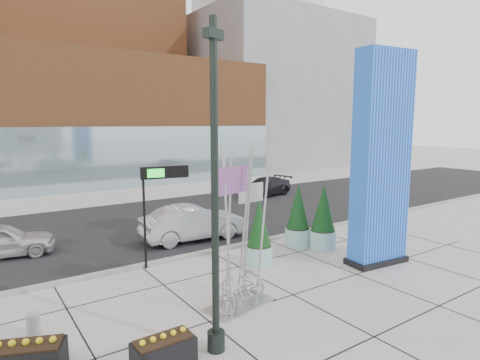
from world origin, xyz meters
TOP-DOWN VIEW (x-y plane):
  - ground at (0.00, 0.00)m, footprint 160.00×160.00m
  - street_asphalt at (0.00, 10.00)m, footprint 80.00×12.00m
  - curb_edge at (0.00, 4.00)m, footprint 80.00×0.30m
  - tower_podium at (1.00, 27.00)m, footprint 34.00×10.00m
  - tower_glass_front at (1.00, 22.20)m, footprint 34.00×0.60m
  - building_grey_parking at (26.00, 32.00)m, footprint 20.00×18.00m
  - blue_pylon at (5.58, -0.63)m, footprint 2.47×1.30m
  - lamp_post at (-2.56, -2.26)m, footprint 0.51×0.41m
  - public_art_sculpture at (-0.77, -0.67)m, footprint 2.21×1.39m
  - concrete_bollard at (-6.00, 0.79)m, footprint 0.32×0.32m
  - overhead_street_sign at (-1.25, 3.80)m, footprint 1.76×0.46m
  - round_planter_east at (4.60, 2.70)m, footprint 1.09×1.09m
  - round_planter_mid at (5.20, 1.80)m, footprint 1.11×1.11m
  - round_planter_west at (1.80, 1.80)m, footprint 1.01×1.01m
  - box_planter_north at (-6.32, -0.78)m, footprint 1.66×1.27m
  - box_planter_south at (-3.80, -2.09)m, footprint 1.35×0.69m
  - car_white_west at (-6.18, 8.20)m, footprint 4.15×2.23m
  - car_silver_mid at (1.28, 6.01)m, footprint 4.89×2.02m
  - car_dark_east at (10.78, 12.90)m, footprint 4.90×2.78m

SIDE VIEW (x-z plane):
  - ground at x=0.00m, z-range 0.00..0.00m
  - street_asphalt at x=0.00m, z-range 0.00..0.02m
  - curb_edge at x=0.00m, z-range 0.00..0.12m
  - concrete_bollard at x=-6.00m, z-range 0.00..0.63m
  - box_planter_south at x=-3.80m, z-range -0.03..0.71m
  - box_planter_north at x=-6.32m, z-range -0.03..0.78m
  - car_dark_east at x=10.78m, z-range 0.00..1.34m
  - car_white_west at x=-6.18m, z-range 0.00..1.34m
  - car_silver_mid at x=1.28m, z-range 0.00..1.58m
  - round_planter_west at x=1.80m, z-range -0.07..2.46m
  - public_art_sculpture at x=-0.77m, z-range -1.11..3.56m
  - round_planter_east at x=4.60m, z-range -0.07..2.64m
  - round_planter_mid at x=5.20m, z-range -0.07..2.69m
  - tower_glass_front at x=1.00m, z-range 0.00..5.00m
  - lamp_post at x=-2.56m, z-range -0.68..6.84m
  - overhead_street_sign at x=-1.25m, z-range 1.34..5.07m
  - blue_pylon at x=5.58m, z-range -0.13..7.77m
  - tower_podium at x=1.00m, z-range 0.00..11.00m
  - building_grey_parking at x=26.00m, z-range 0.00..18.00m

